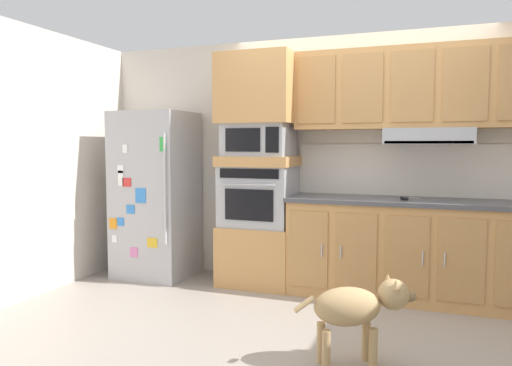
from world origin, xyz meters
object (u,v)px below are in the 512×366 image
at_px(built_in_oven, 259,196).
at_px(dog, 358,307).
at_px(screwdriver, 405,198).
at_px(refrigerator, 156,194).
at_px(microwave, 259,140).

relative_size(built_in_oven, dog, 0.94).
xyz_separation_m(built_in_oven, dog, (1.21, -1.53, -0.52)).
bearing_deg(built_in_oven, screwdriver, -2.92).
xyz_separation_m(refrigerator, built_in_oven, (1.16, 0.07, 0.02)).
relative_size(refrigerator, screwdriver, 10.54).
xyz_separation_m(refrigerator, screwdriver, (2.57, -0.00, 0.05)).
relative_size(microwave, dog, 0.86).
bearing_deg(microwave, dog, -51.61).
distance_m(refrigerator, screwdriver, 2.57).
xyz_separation_m(microwave, dog, (1.21, -1.53, -1.08)).
bearing_deg(microwave, screwdriver, -2.92).
distance_m(screwdriver, dog, 1.57).
relative_size(microwave, screwdriver, 3.86).
bearing_deg(dog, refrigerator, 122.16).
relative_size(built_in_oven, screwdriver, 4.19).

